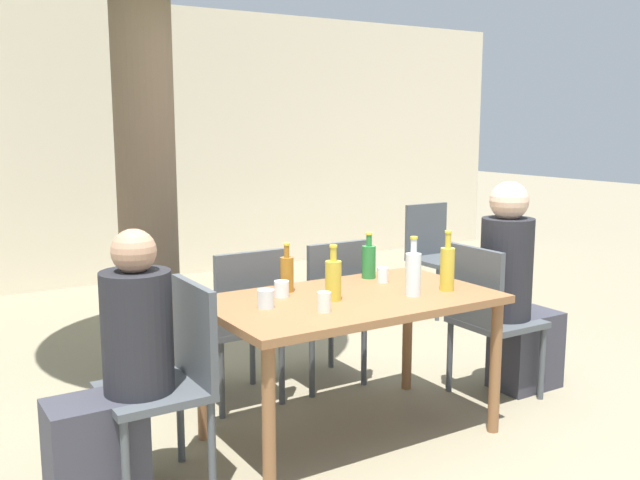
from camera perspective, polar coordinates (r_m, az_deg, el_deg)
ground_plane at (r=3.90m, az=2.41°, el=-15.30°), size 30.00×30.00×0.00m
cafe_building_wall at (r=7.47m, az=-16.45°, el=7.31°), size 10.00×0.08×2.80m
dining_table_front at (r=3.67m, az=2.49°, el=-5.80°), size 1.46×0.85×0.75m
patio_chair_0 at (r=3.29m, az=-11.78°, el=-10.32°), size 0.44×0.44×0.93m
patio_chair_1 at (r=4.31m, az=13.19°, el=-5.62°), size 0.44×0.44×0.93m
patio_chair_2 at (r=4.12m, az=-6.14°, el=-6.12°), size 0.44×0.44×0.93m
patio_chair_3 at (r=4.39m, az=0.77°, el=-5.07°), size 0.44×0.44×0.93m
patio_chair_4 at (r=6.24m, az=9.11°, el=-0.83°), size 0.44×0.44×0.93m
person_seated_0 at (r=3.22m, az=-15.91°, el=-11.07°), size 0.55×0.30×1.19m
person_seated_1 at (r=4.46m, az=15.35°, el=-4.53°), size 0.55×0.31×1.29m
oil_cruet_0 at (r=3.55m, az=1.07°, el=-3.13°), size 0.08×0.08×0.28m
oil_cruet_1 at (r=3.81m, az=10.15°, el=-2.17°), size 0.08×0.08×0.32m
amber_bottle_2 at (r=3.73m, az=-2.66°, el=-2.65°), size 0.07×0.07×0.26m
green_bottle_3 at (r=4.06m, az=3.92°, el=-1.65°), size 0.08×0.08×0.26m
water_bottle_4 at (r=3.67m, az=7.46°, el=-2.61°), size 0.08×0.08×0.31m
drinking_glass_0 at (r=3.96m, az=5.05°, el=-2.81°), size 0.06×0.06×0.08m
drinking_glass_1 at (r=3.43m, az=-4.36°, el=-4.71°), size 0.08×0.08×0.09m
drinking_glass_2 at (r=3.35m, az=0.33°, el=-4.98°), size 0.07×0.07×0.09m
drinking_glass_3 at (r=3.63m, az=-3.09°, el=-3.93°), size 0.08×0.08×0.08m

